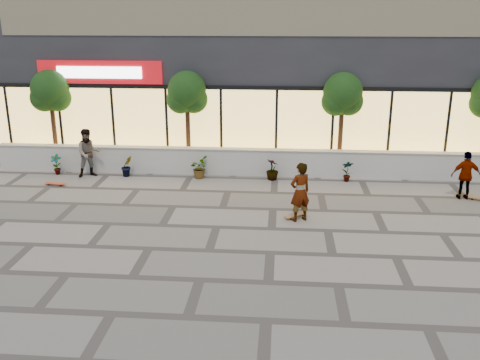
# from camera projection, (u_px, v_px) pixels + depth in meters

# --- Properties ---
(ground) EXTENTS (80.00, 80.00, 0.00)m
(ground) POSITION_uv_depth(u_px,v_px,m) (270.00, 253.00, 14.12)
(ground) COLOR gray
(ground) RESTS_ON ground
(planter_wall) EXTENTS (22.00, 0.42, 1.04)m
(planter_wall) POSITION_uv_depth(u_px,v_px,m) (275.00, 162.00, 20.61)
(planter_wall) COLOR silver
(planter_wall) RESTS_ON ground
(retail_building) EXTENTS (24.00, 9.17, 8.50)m
(retail_building) POSITION_uv_depth(u_px,v_px,m) (279.00, 53.00, 24.70)
(retail_building) COLOR #27272C
(retail_building) RESTS_ON ground
(shrub_a) EXTENTS (0.43, 0.29, 0.81)m
(shrub_a) POSITION_uv_depth(u_px,v_px,m) (56.00, 164.00, 20.78)
(shrub_a) COLOR #133812
(shrub_a) RESTS_ON ground
(shrub_b) EXTENTS (0.57, 0.57, 0.81)m
(shrub_b) POSITION_uv_depth(u_px,v_px,m) (127.00, 166.00, 20.56)
(shrub_b) COLOR #133812
(shrub_b) RESTS_ON ground
(shrub_c) EXTENTS (0.68, 0.77, 0.81)m
(shrub_c) POSITION_uv_depth(u_px,v_px,m) (199.00, 168.00, 20.35)
(shrub_c) COLOR #133812
(shrub_c) RESTS_ON ground
(shrub_d) EXTENTS (0.64, 0.64, 0.81)m
(shrub_d) POSITION_uv_depth(u_px,v_px,m) (272.00, 169.00, 20.13)
(shrub_d) COLOR #133812
(shrub_d) RESTS_ON ground
(shrub_e) EXTENTS (0.46, 0.35, 0.81)m
(shrub_e) POSITION_uv_depth(u_px,v_px,m) (347.00, 171.00, 19.92)
(shrub_e) COLOR #133812
(shrub_e) RESTS_ON ground
(tree_west) EXTENTS (1.60, 1.50, 3.92)m
(tree_west) POSITION_uv_depth(u_px,v_px,m) (50.00, 93.00, 21.23)
(tree_west) COLOR #4C281B
(tree_west) RESTS_ON ground
(tree_midwest) EXTENTS (1.60, 1.50, 3.92)m
(tree_midwest) POSITION_uv_depth(u_px,v_px,m) (187.00, 95.00, 20.80)
(tree_midwest) COLOR #4C281B
(tree_midwest) RESTS_ON ground
(tree_mideast) EXTENTS (1.60, 1.50, 3.92)m
(tree_mideast) POSITION_uv_depth(u_px,v_px,m) (343.00, 97.00, 20.34)
(tree_mideast) COLOR #4C281B
(tree_mideast) RESTS_ON ground
(skater_center) EXTENTS (0.80, 0.71, 1.83)m
(skater_center) POSITION_uv_depth(u_px,v_px,m) (300.00, 192.00, 16.02)
(skater_center) COLOR white
(skater_center) RESTS_ON ground
(skater_left) EXTENTS (1.13, 1.05, 1.87)m
(skater_left) POSITION_uv_depth(u_px,v_px,m) (89.00, 153.00, 20.37)
(skater_left) COLOR tan
(skater_left) RESTS_ON ground
(skater_right_near) EXTENTS (0.98, 0.42, 1.66)m
(skater_right_near) POSITION_uv_depth(u_px,v_px,m) (466.00, 175.00, 17.95)
(skater_right_near) COLOR white
(skater_right_near) RESTS_ON ground
(skateboard_center) EXTENTS (0.73, 0.67, 0.09)m
(skateboard_center) POSITION_uv_depth(u_px,v_px,m) (296.00, 215.00, 16.51)
(skateboard_center) COLOR brown
(skateboard_center) RESTS_ON ground
(skateboard_left) EXTENTS (0.82, 0.31, 0.10)m
(skateboard_left) POSITION_uv_depth(u_px,v_px,m) (55.00, 183.00, 19.55)
(skateboard_left) COLOR #D04127
(skateboard_left) RESTS_ON ground
(skateboard_right_near) EXTENTS (0.72, 0.46, 0.09)m
(skateboard_right_near) POSITION_uv_depth(u_px,v_px,m) (479.00, 199.00, 17.99)
(skateboard_right_near) COLOR brown
(skateboard_right_near) RESTS_ON ground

